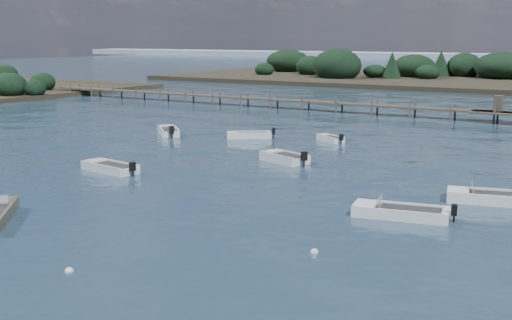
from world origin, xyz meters
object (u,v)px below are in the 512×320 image
Objects in this scene: tender_far_grey at (168,133)px; dinghy_extra_b at (284,159)px; dinghy_mid_grey at (110,169)px; tender_far_white at (330,140)px; jetty at (274,100)px; dinghy_mid_white_b at (492,200)px; dinghy_extra_a at (249,136)px; dinghy_mid_white_a at (400,214)px.

dinghy_extra_b is at bearing -20.47° from tender_far_grey.
dinghy_extra_b is at bearing 47.61° from dinghy_mid_grey.
dinghy_mid_grey is 19.41m from tender_far_white.
dinghy_mid_white_b is at bearing -45.70° from jetty.
dinghy_mid_grey is at bearing -90.57° from dinghy_extra_a.
tender_far_grey is (-7.04, -2.08, 0.03)m from dinghy_extra_a.
dinghy_mid_white_a is at bearing -1.36° from dinghy_mid_grey.
jetty is at bearing 115.21° from dinghy_extra_a.
tender_far_grey is at bearing 159.53° from dinghy_extra_b.
tender_far_white is 0.04× the size of jetty.
dinghy_extra_b is 0.06× the size of jetty.
dinghy_mid_white_b reaches higher than dinghy_extra_a.
dinghy_mid_white_b reaches higher than dinghy_mid_white_a.
dinghy_mid_white_a is 1.28× the size of dinghy_extra_a.
dinghy_mid_white_a reaches higher than dinghy_mid_grey.
tender_far_grey is at bearing 162.04° from dinghy_mid_white_b.
dinghy_extra_a is at bearing 89.43° from dinghy_mid_grey.
dinghy_mid_grey is at bearing -168.26° from dinghy_mid_white_b.
tender_far_white is 9.67m from dinghy_extra_b.
dinghy_mid_grey is at bearing -75.18° from jetty.
tender_far_white is at bearing 17.16° from dinghy_extra_a.
dinghy_extra_b is 34.13m from jetty.
tender_far_grey is at bearing 116.04° from dinghy_mid_grey.
tender_far_grey is 23.82m from jetty.
dinghy_extra_a is 10.79m from dinghy_extra_b.
tender_far_white is (-15.55, 13.57, -0.02)m from dinghy_mid_white_b.
jetty is (-16.71, 19.49, 0.84)m from tender_far_white.
dinghy_mid_grey is 39.00m from jetty.
dinghy_mid_white_b is 1.73× the size of tender_far_white.
dinghy_mid_white_a is at bearing -52.60° from jetty.
dinghy_mid_white_b is at bearing -27.53° from dinghy_extra_a.
dinghy_mid_white_a is at bearing -121.36° from dinghy_mid_white_b.
dinghy_mid_grey reaches higher than dinghy_extra_a.
dinghy_extra_a is at bearing -64.79° from jetty.
tender_far_grey is (-29.17, 9.46, 0.03)m from dinghy_mid_white_b.
dinghy_extra_b reaches higher than dinghy_extra_a.
jetty reaches higher than dinghy_mid_white_a.
dinghy_extra_b is at bearing -58.53° from jetty.
tender_far_white is at bearing 96.55° from dinghy_extra_b.
dinghy_mid_white_b is at bearing 58.64° from dinghy_mid_white_a.
dinghy_extra_a is 0.06× the size of jetty.
tender_far_white is (-12.45, 18.65, -0.00)m from dinghy_mid_white_a.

